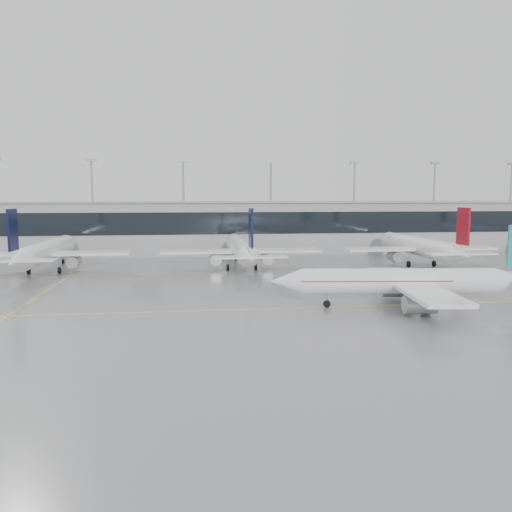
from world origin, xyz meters
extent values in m
plane|color=gray|center=(0.00, 0.00, 0.00)|extent=(320.00, 320.00, 0.00)
cube|color=yellow|center=(0.00, 0.00, 0.01)|extent=(120.00, 0.25, 0.01)
cube|color=yellow|center=(0.00, 30.00, 0.01)|extent=(120.00, 0.25, 0.01)
cube|color=yellow|center=(-30.00, 15.00, 0.01)|extent=(0.25, 60.00, 0.01)
cube|color=#98979B|center=(0.00, 62.00, 6.00)|extent=(180.00, 15.00, 12.00)
cube|color=black|center=(0.00, 54.45, 7.50)|extent=(180.00, 0.20, 5.00)
cube|color=gray|center=(0.00, 62.00, 12.20)|extent=(182.00, 16.00, 0.40)
cylinder|color=gray|center=(-33.00, 68.00, 11.00)|extent=(0.50, 0.50, 22.00)
cube|color=gray|center=(-33.00, 68.00, 22.30)|extent=(2.40, 1.00, 0.60)
cylinder|color=gray|center=(-11.00, 68.00, 11.00)|extent=(0.50, 0.50, 22.00)
cube|color=gray|center=(-11.00, 68.00, 22.30)|extent=(2.40, 1.00, 0.60)
cylinder|color=gray|center=(11.00, 68.00, 11.00)|extent=(0.50, 0.50, 22.00)
cube|color=gray|center=(11.00, 68.00, 22.30)|extent=(2.40, 1.00, 0.60)
cylinder|color=gray|center=(33.00, 68.00, 11.00)|extent=(0.50, 0.50, 22.00)
cube|color=gray|center=(33.00, 68.00, 22.30)|extent=(2.40, 1.00, 0.60)
cylinder|color=gray|center=(55.00, 68.00, 11.00)|extent=(0.50, 0.50, 22.00)
cube|color=gray|center=(55.00, 68.00, 22.30)|extent=(2.40, 1.00, 0.60)
cylinder|color=gray|center=(77.00, 68.00, 11.00)|extent=(0.50, 0.50, 22.00)
cube|color=gray|center=(77.00, 68.00, 22.30)|extent=(2.40, 1.00, 0.60)
cylinder|color=white|center=(15.84, -1.23, 3.26)|extent=(23.69, 5.72, 3.08)
cone|color=white|center=(2.18, 0.32, 3.26)|extent=(4.32, 3.51, 3.08)
cube|color=white|center=(17.33, -1.40, 2.86)|extent=(7.85, 25.85, 0.45)
cylinder|color=#9D9D9D|center=(16.29, -6.11, 1.36)|extent=(3.81, 2.49, 2.10)
cylinder|color=#9D9D9D|center=(17.37, 3.43, 1.36)|extent=(3.81, 2.49, 2.10)
cylinder|color=gray|center=(7.15, -0.24, 1.09)|extent=(0.20, 0.20, 1.27)
cylinder|color=black|center=(7.15, -0.24, 0.45)|extent=(0.93, 0.40, 0.90)
cylinder|color=gray|center=(18.03, -4.10, 1.19)|extent=(0.24, 0.24, 1.27)
cylinder|color=black|center=(18.03, -4.10, 0.55)|extent=(1.14, 0.57, 1.10)
cylinder|color=gray|center=(18.61, 1.07, 1.19)|extent=(0.24, 0.24, 1.27)
cylinder|color=black|center=(18.61, 1.07, 0.55)|extent=(1.14, 0.57, 1.10)
cube|color=#B70F0F|center=(12.86, -0.89, 3.46)|extent=(18.24, 5.13, 0.12)
cylinder|color=white|center=(-35.00, 35.00, 3.80)|extent=(3.59, 27.36, 3.59)
cone|color=white|center=(-35.00, 50.68, 3.80)|extent=(3.59, 4.00, 3.59)
cone|color=white|center=(-35.00, 18.52, 3.80)|extent=(3.59, 5.60, 3.59)
cube|color=white|center=(-35.00, 33.50, 3.40)|extent=(29.64, 5.00, 0.45)
cube|color=white|center=(-35.00, 18.32, 4.10)|extent=(11.40, 2.80, 0.25)
cube|color=black|center=(-35.00, 18.12, 8.66)|extent=(0.35, 3.60, 6.12)
cylinder|color=#9D9D9D|center=(-39.80, 34.00, 1.90)|extent=(2.10, 3.60, 2.10)
cylinder|color=#9D9D9D|center=(-30.20, 34.00, 1.90)|extent=(2.10, 3.60, 2.10)
cylinder|color=gray|center=(-35.00, 45.68, 1.23)|extent=(0.20, 0.20, 1.56)
cylinder|color=black|center=(-35.00, 45.68, 0.45)|extent=(0.30, 0.90, 0.90)
cylinder|color=gray|center=(-37.60, 32.50, 1.33)|extent=(0.24, 0.24, 1.56)
cylinder|color=black|center=(-37.60, 32.50, 0.55)|extent=(0.45, 1.10, 1.10)
cylinder|color=gray|center=(-32.40, 32.50, 1.33)|extent=(0.24, 0.24, 1.56)
cylinder|color=black|center=(-32.40, 32.50, 0.55)|extent=(0.45, 1.10, 1.10)
cylinder|color=white|center=(0.00, 35.00, 3.80)|extent=(3.59, 27.36, 3.59)
cone|color=white|center=(0.00, 50.68, 3.80)|extent=(3.59, 4.00, 3.59)
cone|color=white|center=(0.00, 18.52, 3.80)|extent=(3.59, 5.60, 3.59)
cube|color=white|center=(0.00, 33.50, 3.40)|extent=(29.64, 5.00, 0.45)
cube|color=white|center=(0.00, 18.32, 4.10)|extent=(11.40, 2.80, 0.25)
cube|color=black|center=(0.00, 18.12, 8.66)|extent=(0.35, 3.60, 6.12)
cylinder|color=#9D9D9D|center=(-4.80, 34.00, 1.90)|extent=(2.10, 3.60, 2.10)
cylinder|color=#9D9D9D|center=(4.80, 34.00, 1.90)|extent=(2.10, 3.60, 2.10)
cylinder|color=gray|center=(0.00, 45.68, 1.23)|extent=(0.20, 0.20, 1.56)
cylinder|color=black|center=(0.00, 45.68, 0.45)|extent=(0.30, 0.90, 0.90)
cylinder|color=gray|center=(-2.60, 32.50, 1.33)|extent=(0.24, 0.24, 1.56)
cylinder|color=black|center=(-2.60, 32.50, 0.55)|extent=(0.45, 1.10, 1.10)
cylinder|color=gray|center=(2.60, 32.50, 1.33)|extent=(0.24, 0.24, 1.56)
cylinder|color=black|center=(2.60, 32.50, 0.55)|extent=(0.45, 1.10, 1.10)
cylinder|color=white|center=(35.00, 35.00, 3.80)|extent=(3.59, 27.36, 3.59)
cone|color=white|center=(35.00, 50.68, 3.80)|extent=(3.59, 4.00, 3.59)
cone|color=white|center=(35.00, 18.52, 3.80)|extent=(3.59, 5.60, 3.59)
cube|color=white|center=(35.00, 33.50, 3.40)|extent=(29.64, 5.00, 0.45)
cube|color=white|center=(35.00, 18.32, 4.10)|extent=(11.40, 2.80, 0.25)
cube|color=maroon|center=(35.00, 18.12, 8.66)|extent=(0.35, 3.60, 6.12)
cylinder|color=#9D9D9D|center=(30.20, 34.00, 1.90)|extent=(2.10, 3.60, 2.10)
cylinder|color=#9D9D9D|center=(39.80, 34.00, 1.90)|extent=(2.10, 3.60, 2.10)
cylinder|color=gray|center=(35.00, 45.68, 1.23)|extent=(0.20, 0.20, 1.56)
cylinder|color=black|center=(35.00, 45.68, 0.45)|extent=(0.30, 0.90, 0.90)
cylinder|color=gray|center=(32.40, 32.50, 1.33)|extent=(0.24, 0.24, 1.56)
cylinder|color=black|center=(32.40, 32.50, 0.55)|extent=(0.45, 1.10, 1.10)
cylinder|color=gray|center=(37.60, 32.50, 1.33)|extent=(0.24, 0.24, 1.56)
cylinder|color=black|center=(37.60, 32.50, 0.55)|extent=(0.45, 1.10, 1.10)
camera|label=1|loc=(-9.09, -58.37, 13.42)|focal=35.00mm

